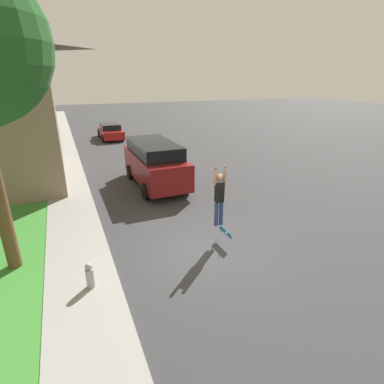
# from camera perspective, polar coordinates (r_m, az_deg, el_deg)

# --- Properties ---
(ground_plane) EXTENTS (120.00, 120.00, 0.00)m
(ground_plane) POSITION_cam_1_polar(r_m,az_deg,el_deg) (9.56, 1.97, -10.67)
(ground_plane) COLOR #333335
(sidewalk) EXTENTS (1.80, 80.00, 0.10)m
(sidewalk) POSITION_cam_1_polar(r_m,az_deg,el_deg) (14.23, -22.17, -1.11)
(sidewalk) COLOR gray
(sidewalk) RESTS_ON ground_plane
(suv_parked) EXTENTS (2.11, 5.07, 2.16)m
(suv_parked) POSITION_cam_1_polar(r_m,az_deg,el_deg) (14.72, -7.07, 5.60)
(suv_parked) COLOR maroon
(suv_parked) RESTS_ON ground_plane
(car_down_street) EXTENTS (1.86, 4.18, 1.31)m
(car_down_street) POSITION_cam_1_polar(r_m,az_deg,el_deg) (27.73, -15.27, 11.08)
(car_down_street) COLOR maroon
(car_down_street) RESTS_ON ground_plane
(skateboarder) EXTENTS (0.41, 0.23, 1.94)m
(skateboarder) POSITION_cam_1_polar(r_m,az_deg,el_deg) (9.28, 5.22, -0.70)
(skateboarder) COLOR navy
(skateboarder) RESTS_ON ground_plane
(skateboard) EXTENTS (0.15, 0.77, 0.25)m
(skateboard) POSITION_cam_1_polar(r_m,az_deg,el_deg) (9.69, 6.24, -7.46)
(skateboard) COLOR #236B99
(skateboard) RESTS_ON ground_plane
(fire_hydrant) EXTENTS (0.20, 0.20, 0.67)m
(fire_hydrant) POSITION_cam_1_polar(r_m,az_deg,el_deg) (8.09, -18.88, -14.81)
(fire_hydrant) COLOR #99999E
(fire_hydrant) RESTS_ON sidewalk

